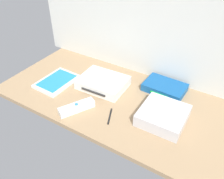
{
  "coord_description": "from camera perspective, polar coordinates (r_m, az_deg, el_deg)",
  "views": [
    {
      "loc": [
        41.72,
        -68.17,
        63.83
      ],
      "look_at": [
        0.0,
        0.0,
        4.0
      ],
      "focal_mm": 37.57,
      "sensor_mm": 36.0,
      "label": 1
    }
  ],
  "objects": [
    {
      "name": "network_router",
      "position": [
        1.08,
        12.71,
        0.52
      ],
      "size": [
        18.42,
        12.86,
        3.4
      ],
      "rotation": [
        0.0,
        0.0,
        -0.04
      ],
      "color": "#145193",
      "rests_on": "ground_plane"
    },
    {
      "name": "game_console",
      "position": [
        1.07,
        -2.22,
        1.7
      ],
      "size": [
        21.62,
        17.15,
        4.4
      ],
      "rotation": [
        0.0,
        0.0,
        0.04
      ],
      "color": "white",
      "rests_on": "ground_plane"
    },
    {
      "name": "ground_plane",
      "position": [
        1.03,
        0.0,
        -2.23
      ],
      "size": [
        100.0,
        48.0,
        2.0
      ],
      "primitive_type": "cube",
      "color": "#9E7F5B",
      "rests_on": "ground"
    },
    {
      "name": "stylus_pen",
      "position": [
        0.93,
        -0.53,
        -6.42
      ],
      "size": [
        4.1,
        8.58,
        0.7
      ],
      "primitive_type": "cylinder",
      "rotation": [
        0.0,
        1.57,
        1.96
      ],
      "color": "black",
      "rests_on": "ground_plane"
    },
    {
      "name": "remote_wand",
      "position": [
        0.96,
        -8.58,
        -4.33
      ],
      "size": [
        10.26,
        14.71,
        3.4
      ],
      "rotation": [
        0.0,
        0.0,
        -0.5
      ],
      "color": "white",
      "rests_on": "ground_plane"
    },
    {
      "name": "back_wall",
      "position": [
        1.07,
        7.33,
        19.16
      ],
      "size": [
        110.0,
        1.2,
        64.0
      ],
      "primitive_type": "cube",
      "color": "silver",
      "rests_on": "ground"
    },
    {
      "name": "mini_computer",
      "position": [
        0.92,
        12.31,
        -6.14
      ],
      "size": [
        17.19,
        17.19,
        5.3
      ],
      "rotation": [
        0.0,
        0.0,
        0.01
      ],
      "color": "silver",
      "rests_on": "ground_plane"
    },
    {
      "name": "game_case",
      "position": [
        1.13,
        -13.27,
        1.92
      ],
      "size": [
        14.27,
        19.47,
        1.56
      ],
      "rotation": [
        0.0,
        0.0,
        -0.04
      ],
      "color": "white",
      "rests_on": "ground_plane"
    }
  ]
}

